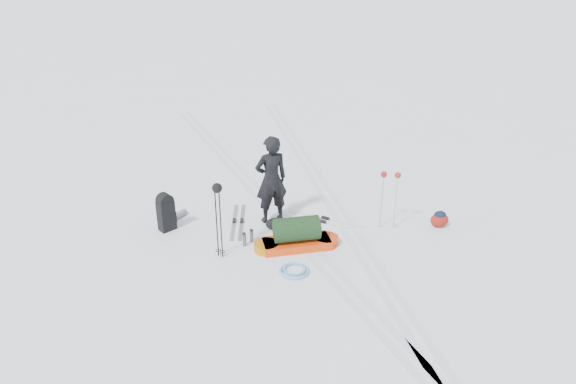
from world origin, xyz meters
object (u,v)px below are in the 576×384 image
at_px(pulk_sled, 297,236).
at_px(ski_poles_black, 217,197).
at_px(skier, 271,180).
at_px(expedition_rucksack, 168,212).

xyz_separation_m(pulk_sled, ski_poles_black, (-1.45, 0.18, 0.98)).
distance_m(pulk_sled, ski_poles_black, 1.76).
distance_m(skier, expedition_rucksack, 2.20).
relative_size(pulk_sled, ski_poles_black, 1.14).
bearing_deg(ski_poles_black, skier, 32.99).
xyz_separation_m(pulk_sled, expedition_rucksack, (-2.19, 1.60, 0.13)).
relative_size(skier, ski_poles_black, 1.25).
relative_size(skier, expedition_rucksack, 2.32).
relative_size(expedition_rucksack, ski_poles_black, 0.54).
bearing_deg(skier, pulk_sled, 92.12).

